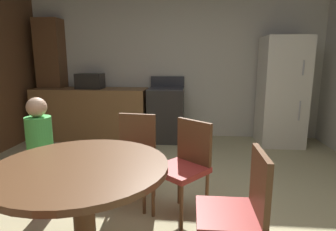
{
  "coord_description": "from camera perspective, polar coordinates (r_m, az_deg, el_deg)",
  "views": [
    {
      "loc": [
        0.34,
        -2.1,
        1.41
      ],
      "look_at": [
        0.09,
        0.7,
        0.84
      ],
      "focal_mm": 29.99,
      "sensor_mm": 36.0,
      "label": 1
    }
  ],
  "objects": [
    {
      "name": "ground_plane",
      "position": [
        2.55,
        -3.71,
        -22.16
      ],
      "size": [
        14.0,
        14.0,
        0.0
      ],
      "primitive_type": "plane",
      "color": "tan"
    },
    {
      "name": "wall_back",
      "position": [
        5.17,
        1.26,
        10.8
      ],
      "size": [
        5.45,
        0.12,
        2.7
      ],
      "primitive_type": "cube",
      "color": "beige",
      "rests_on": "ground"
    },
    {
      "name": "kitchen_counter",
      "position": [
        5.17,
        -15.25,
        0.35
      ],
      "size": [
        1.96,
        0.6,
        0.9
      ],
      "primitive_type": "cube",
      "color": "olive",
      "rests_on": "ground"
    },
    {
      "name": "pantry_column",
      "position": [
        5.56,
        -22.38,
        6.9
      ],
      "size": [
        0.44,
        0.36,
        2.1
      ],
      "primitive_type": "cube",
      "color": "brown",
      "rests_on": "ground"
    },
    {
      "name": "oven_range",
      "position": [
        4.87,
        -0.37,
        0.31
      ],
      "size": [
        0.6,
        0.6,
        1.1
      ],
      "color": "#2D2B28",
      "rests_on": "ground"
    },
    {
      "name": "refrigerator",
      "position": [
        4.96,
        22.11,
        4.48
      ],
      "size": [
        0.68,
        0.68,
        1.76
      ],
      "color": "silver",
      "rests_on": "ground"
    },
    {
      "name": "microwave",
      "position": [
        5.09,
        -15.56,
        6.77
      ],
      "size": [
        0.44,
        0.32,
        0.26
      ],
      "primitive_type": "cube",
      "color": "black",
      "rests_on": "kitchen_counter"
    },
    {
      "name": "dining_table",
      "position": [
        1.94,
        -17.01,
        -13.99
      ],
      "size": [
        1.11,
        1.11,
        0.76
      ],
      "color": "brown",
      "rests_on": "ground"
    },
    {
      "name": "chair_east",
      "position": [
        1.89,
        14.33,
        -17.84
      ],
      "size": [
        0.4,
        0.4,
        0.87
      ],
      "rotation": [
        0.0,
        0.0,
        3.15
      ],
      "color": "brown",
      "rests_on": "ground"
    },
    {
      "name": "chair_north",
      "position": [
        2.82,
        -6.9,
        -7.48
      ],
      "size": [
        0.45,
        0.45,
        0.87
      ],
      "rotation": [
        0.0,
        0.0,
        4.58
      ],
      "color": "brown",
      "rests_on": "ground"
    },
    {
      "name": "chair_northeast",
      "position": [
        2.55,
        3.58,
        -9.5
      ],
      "size": [
        0.56,
        0.56,
        0.87
      ],
      "rotation": [
        0.0,
        0.0,
        4.01
      ],
      "color": "brown",
      "rests_on": "ground"
    },
    {
      "name": "person_child",
      "position": [
        2.75,
        -24.4,
        -7.23
      ],
      "size": [
        0.31,
        0.31,
        1.09
      ],
      "rotation": [
        0.0,
        0.0,
        5.49
      ],
      "color": "#8C337A",
      "rests_on": "ground"
    }
  ]
}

